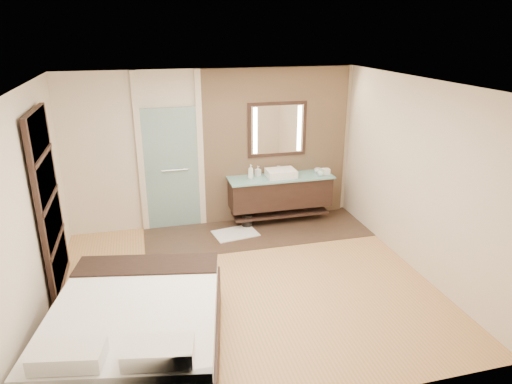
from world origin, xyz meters
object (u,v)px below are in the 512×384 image
object	(u,v)px
mirror_unit	(277,129)
waste_bin	(247,221)
bed	(137,331)
vanity	(280,192)

from	to	relation	value
mirror_unit	waste_bin	xyz separation A→B (m)	(-0.62, -0.31, -1.53)
mirror_unit	bed	world-z (taller)	mirror_unit
mirror_unit	bed	distance (m)	4.37
bed	mirror_unit	bearing A→B (deg)	63.73
bed	waste_bin	distance (m)	3.57
mirror_unit	waste_bin	distance (m)	1.68
mirror_unit	bed	size ratio (longest dim) A/B	0.44
vanity	mirror_unit	size ratio (longest dim) A/B	1.75
vanity	bed	xyz separation A→B (m)	(-2.53, -3.08, -0.24)
vanity	bed	distance (m)	3.99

